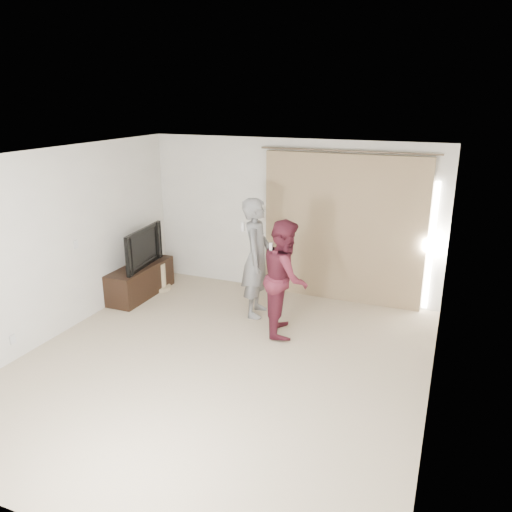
# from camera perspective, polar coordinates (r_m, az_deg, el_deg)

# --- Properties ---
(floor) EXTENTS (5.50, 5.50, 0.00)m
(floor) POSITION_cam_1_polar(r_m,az_deg,el_deg) (6.48, -4.11, -12.24)
(floor) COLOR tan
(floor) RESTS_ON ground
(wall_back) EXTENTS (5.00, 0.04, 2.60)m
(wall_back) POSITION_cam_1_polar(r_m,az_deg,el_deg) (8.39, 3.99, 4.41)
(wall_back) COLOR beige
(wall_back) RESTS_ON ground
(wall_left) EXTENTS (0.04, 5.50, 2.60)m
(wall_left) POSITION_cam_1_polar(r_m,az_deg,el_deg) (7.36, -22.11, 1.18)
(wall_left) COLOR beige
(wall_left) RESTS_ON ground
(ceiling) EXTENTS (5.00, 5.50, 0.01)m
(ceiling) POSITION_cam_1_polar(r_m,az_deg,el_deg) (5.65, -4.70, 11.22)
(ceiling) COLOR white
(ceiling) RESTS_ON wall_back
(curtain) EXTENTS (2.80, 0.11, 2.46)m
(curtain) POSITION_cam_1_polar(r_m,az_deg,el_deg) (8.12, 9.96, 3.01)
(curtain) COLOR #9B865F
(curtain) RESTS_ON ground
(tv_console) EXTENTS (0.47, 1.36, 0.52)m
(tv_console) POSITION_cam_1_polar(r_m,az_deg,el_deg) (8.68, -13.05, -2.73)
(tv_console) COLOR black
(tv_console) RESTS_ON ground
(tv) EXTENTS (0.27, 1.15, 0.66)m
(tv) POSITION_cam_1_polar(r_m,az_deg,el_deg) (8.49, -13.32, 0.99)
(tv) COLOR black
(tv) RESTS_ON tv_console
(scratching_post) EXTENTS (0.36, 0.36, 0.48)m
(scratching_post) POSITION_cam_1_polar(r_m,az_deg,el_deg) (8.88, -10.89, -2.60)
(scratching_post) COLOR tan
(scratching_post) RESTS_ON ground
(person_man) EXTENTS (0.55, 0.73, 1.83)m
(person_man) POSITION_cam_1_polar(r_m,az_deg,el_deg) (7.52, 0.08, -0.19)
(person_man) COLOR slate
(person_man) RESTS_ON ground
(person_woman) EXTENTS (0.85, 0.96, 1.65)m
(person_woman) POSITION_cam_1_polar(r_m,az_deg,el_deg) (6.98, 3.36, -2.45)
(person_woman) COLOR #531A27
(person_woman) RESTS_ON ground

